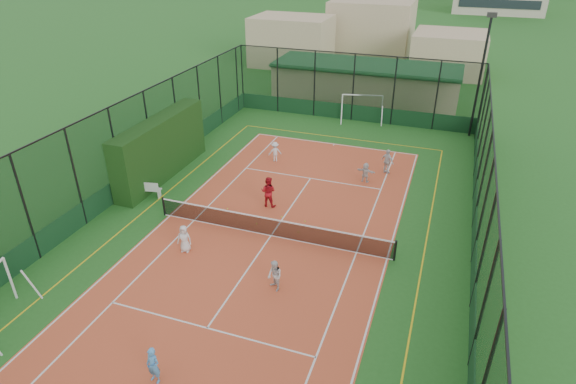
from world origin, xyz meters
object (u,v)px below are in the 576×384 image
Objects in this scene: clubhouse at (366,83)px; child_near_mid at (153,365)px; child_near_right at (275,276)px; child_far_left at (275,152)px; white_bench at (145,188)px; futsal_goal_far at (362,108)px; child_far_right at (387,162)px; child_far_back at (366,172)px; coach at (268,192)px; child_near_left at (184,239)px; floodlight_ne at (480,78)px.

child_near_mid is at bearing -90.84° from clubhouse.
clubhouse is at bearing 97.54° from child_near_mid.
child_near_right is 1.06× the size of child_far_left.
white_bench is 17.89m from futsal_goal_far.
child_near_right is 12.35m from child_far_left.
child_far_right reaches higher than child_far_back.
futsal_goal_far is 1.86× the size of coach.
white_bench is at bearing -110.71° from clubhouse.
futsal_goal_far is 26.13m from child_near_mid.
child_near_left is 7.15m from child_near_mid.
floodlight_ne is 8.48m from futsal_goal_far.
child_near_right is at bearing 88.59° from child_far_back.
floodlight_ne is at bearing 78.91° from child_near_mid.
floodlight_ne is 6.52× the size of child_far_left.
floodlight_ne is at bearing 31.14° from white_bench.
futsal_goal_far is 2.36× the size of child_near_left.
child_far_left is at bearing 106.29° from child_near_mid.
floodlight_ne is 6.33× the size of child_near_left.
child_near_mid reaches higher than child_near_left.
futsal_goal_far is at bearing 95.77° from child_near_mid.
coach is at bearing -124.92° from floodlight_ne.
floodlight_ne is at bearing -87.87° from child_far_right.
clubhouse is 12.96× the size of child_far_back.
child_near_left is at bearing 63.23° from child_far_back.
white_bench is 8.29m from child_far_left.
futsal_goal_far is (-7.87, 0.48, -3.13)m from floodlight_ne.
floodlight_ne is at bearing 110.46° from child_near_right.
child_near_mid is (-0.46, -31.01, -0.89)m from clubhouse.
white_bench is at bearing -137.11° from floodlight_ne.
child_near_mid is 1.15× the size of child_far_back.
child_far_left is 5.62m from coach.
child_near_mid is at bearing -105.28° from futsal_goal_far.
coach is (-2.71, 6.19, 0.15)m from child_near_right.
child_far_back is (-5.53, -9.56, -3.53)m from floodlight_ne.
coach is at bearing 52.99° from child_far_back.
child_near_mid is 17.17m from child_far_left.
clubhouse is at bearing 147.88° from floodlight_ne.
floodlight_ne reaches higher than child_near_right.
child_near_mid is (2.73, -6.60, 0.02)m from child_near_left.
white_bench is 5.96m from child_near_left.
floodlight_ne is 22.68m from white_bench.
child_near_mid is 18.17m from child_far_right.
futsal_goal_far is 9.77m from child_far_left.
coach reaches higher than child_near_right.
child_far_right is (6.87, 0.59, 0.12)m from child_far_left.
clubhouse is at bearing -71.67° from child_far_back.
clubhouse is 11.66× the size of child_near_left.
child_far_left is at bearing -72.48° from coach.
floodlight_ne reaches higher than child_far_back.
child_far_right is (11.85, 7.22, 0.28)m from white_bench.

